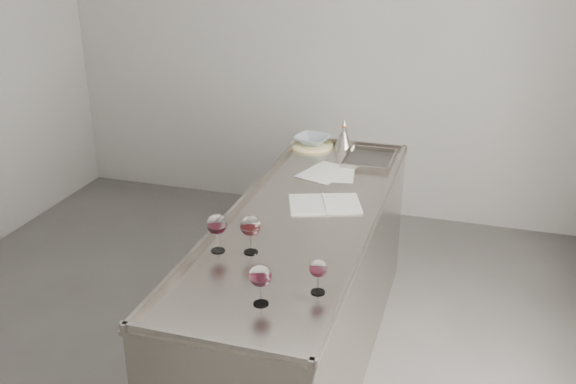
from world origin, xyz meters
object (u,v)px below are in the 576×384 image
(wine_glass_middle, at_px, (250,227))
(wine_funnel, at_px, (344,140))
(wine_glass_small, at_px, (318,269))
(ceramic_bowl, at_px, (312,140))
(counter, at_px, (303,291))
(wine_glass_left, at_px, (217,225))
(notebook, at_px, (325,204))
(wine_glass_right, at_px, (260,277))

(wine_glass_middle, xyz_separation_m, wine_funnel, (0.09, 1.55, -0.07))
(wine_glass_small, height_order, ceramic_bowl, wine_glass_small)
(ceramic_bowl, bearing_deg, wine_glass_middle, -85.34)
(counter, height_order, wine_glass_middle, wine_glass_middle)
(wine_glass_left, distance_m, ceramic_bowl, 1.59)
(ceramic_bowl, bearing_deg, wine_funnel, -0.00)
(wine_glass_left, xyz_separation_m, wine_glass_small, (0.54, -0.22, -0.02))
(wine_glass_middle, height_order, notebook, wine_glass_middle)
(wine_glass_small, height_order, notebook, wine_glass_small)
(ceramic_bowl, bearing_deg, wine_glass_small, -74.12)
(counter, height_order, wine_funnel, wine_funnel)
(wine_glass_right, bearing_deg, wine_glass_small, 37.60)
(wine_glass_right, xyz_separation_m, wine_glass_small, (0.20, 0.15, -0.02))
(wine_glass_left, relative_size, wine_glass_small, 1.22)
(wine_glass_middle, distance_m, ceramic_bowl, 1.56)
(counter, distance_m, notebook, 0.50)
(counter, height_order, wine_glass_small, wine_glass_small)
(wine_glass_right, distance_m, ceramic_bowl, 1.98)
(counter, distance_m, wine_glass_right, 1.06)
(counter, distance_m, wine_glass_middle, 0.78)
(wine_glass_right, height_order, wine_glass_small, wine_glass_right)
(wine_funnel, bearing_deg, wine_glass_small, -80.76)
(wine_glass_right, bearing_deg, notebook, 89.58)
(counter, xyz_separation_m, wine_glass_left, (-0.28, -0.51, 0.60))
(wine_glass_right, xyz_separation_m, notebook, (0.01, 1.03, -0.12))
(wine_glass_small, xyz_separation_m, wine_funnel, (-0.29, 1.80, -0.04))
(wine_glass_middle, bearing_deg, wine_funnel, 86.58)
(ceramic_bowl, bearing_deg, wine_glass_right, -80.82)
(counter, bearing_deg, wine_glass_middle, -104.43)
(counter, distance_m, wine_glass_small, 0.96)
(wine_glass_middle, relative_size, notebook, 0.42)
(wine_glass_right, height_order, ceramic_bowl, wine_glass_right)
(ceramic_bowl, relative_size, wine_funnel, 1.06)
(wine_glass_left, xyz_separation_m, notebook, (0.35, 0.66, -0.13))
(wine_funnel, bearing_deg, counter, -88.43)
(counter, distance_m, wine_glass_left, 0.83)
(wine_glass_small, bearing_deg, wine_glass_middle, 147.36)
(counter, height_order, wine_glass_right, wine_glass_right)
(wine_glass_small, bearing_deg, wine_funnel, 99.24)
(notebook, bearing_deg, counter, -135.34)
(notebook, xyz_separation_m, wine_funnel, (-0.10, 0.93, 0.06))
(wine_glass_small, relative_size, notebook, 0.35)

